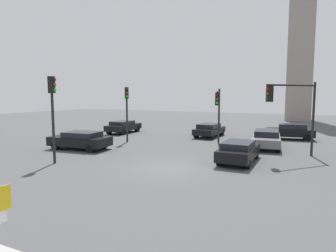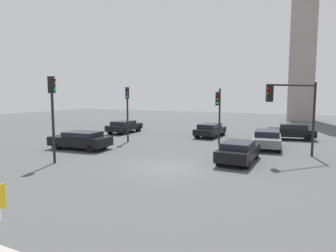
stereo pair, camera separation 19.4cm
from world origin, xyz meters
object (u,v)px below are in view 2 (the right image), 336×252
car_2 (267,139)px  car_5 (124,126)px  traffic_light_1 (219,106)px  car_0 (210,130)px  traffic_light_3 (127,104)px  traffic_light_0 (293,103)px  car_1 (81,140)px  car_4 (238,151)px  car_6 (291,131)px  traffic_light_2 (53,103)px

car_2 → car_5: (-15.45, 2.70, -0.01)m
traffic_light_1 → car_5: (-11.61, 3.21, -2.55)m
car_0 → car_5: (-9.50, -1.19, 0.01)m
traffic_light_3 → traffic_light_0: bearing=47.3°
traffic_light_1 → car_5: traffic_light_1 is taller
traffic_light_1 → car_1: bearing=-66.6°
car_0 → traffic_light_0: bearing=-130.4°
traffic_light_0 → traffic_light_3: (-13.50, 1.03, -0.24)m
car_4 → car_6: size_ratio=0.98×
traffic_light_0 → car_5: (-17.37, 6.10, -2.91)m
traffic_light_0 → car_0: 11.12m
traffic_light_2 → car_6: bearing=34.8°
traffic_light_2 → car_6: traffic_light_2 is taller
traffic_light_1 → traffic_light_2: 12.87m
traffic_light_2 → car_4: traffic_light_2 is taller
traffic_light_1 → traffic_light_2: traffic_light_2 is taller
traffic_light_1 → car_2: size_ratio=0.95×
car_2 → car_4: car_2 is taller
car_2 → car_4: size_ratio=1.14×
car_2 → car_4: (-0.93, -5.97, -0.04)m
traffic_light_2 → car_5: 14.84m
traffic_light_3 → car_2: size_ratio=0.98×
car_0 → car_4: bearing=-150.6°
traffic_light_1 → car_2: traffic_light_1 is taller
traffic_light_2 → car_6: 21.14m
car_4 → car_1: bearing=94.7°
car_6 → traffic_light_0: bearing=86.1°
car_1 → car_5: car_1 is taller
car_2 → traffic_light_1: bearing=-88.4°
car_1 → car_4: 11.99m
traffic_light_3 → car_6: bearing=83.2°
traffic_light_1 → car_5: 12.31m
car_1 → car_5: size_ratio=1.02×
car_0 → car_2: bearing=-120.8°
car_4 → traffic_light_0: bearing=-47.5°
traffic_light_1 → car_0: size_ratio=1.04×
traffic_light_0 → car_0: (-7.88, 7.29, -2.92)m
traffic_light_2 → car_6: (12.51, 16.79, -2.90)m
traffic_light_3 → car_5: size_ratio=1.04×
car_1 → traffic_light_3: bearing=-111.5°
traffic_light_0 → car_0: size_ratio=1.11×
car_2 → car_5: 15.68m
car_1 → car_4: car_1 is taller
traffic_light_1 → car_1: size_ratio=0.98×
car_1 → car_0: bearing=-128.2°
traffic_light_2 → traffic_light_3: 8.82m
traffic_light_0 → car_6: 9.48m
car_6 → car_5: bearing=3.0°
traffic_light_2 → car_5: size_ratio=1.13×
car_2 → car_4: bearing=-14.8°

